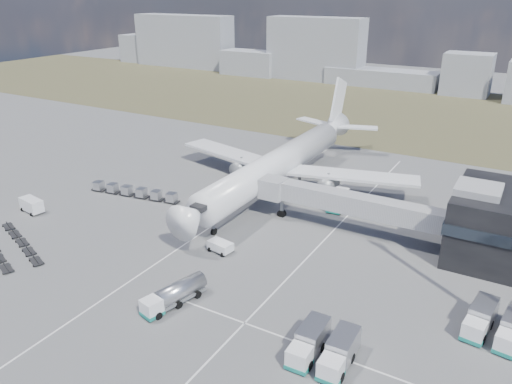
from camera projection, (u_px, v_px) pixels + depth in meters
The scene contains 13 objects.
ground at pixel (179, 259), 72.24m from camera, with size 420.00×420.00×0.00m, color #565659.
grass_strip at pixel (392, 110), 160.37m from camera, with size 420.00×90.00×0.01m, color #4B432D.
lane_markings at pixel (247, 267), 70.12m from camera, with size 47.12×110.00×0.01m.
jet_bridge at pixel (336, 200), 79.33m from camera, with size 30.30×3.80×7.05m.
airliner at pixel (282, 162), 96.17m from camera, with size 51.59×64.53×17.62m.
skyline at pixel (375, 62), 198.89m from camera, with size 314.30×24.43×25.36m.
fuel_tanker at pixel (174, 295), 61.35m from camera, with size 4.28×9.13×2.86m.
pushback_tug at pixel (220, 247), 73.99m from camera, with size 3.67×2.07×1.61m, color white.
utility_van at pixel (32, 205), 86.94m from camera, with size 4.70×2.12×2.47m, color white.
catering_truck at pixel (338, 201), 88.28m from camera, with size 2.97×6.29×2.81m.
service_trucks_near at pixel (324, 347), 52.20m from camera, with size 5.98×7.12×2.83m.
service_trucks_far at pixel (496, 324), 55.82m from camera, with size 6.68×7.67×2.81m.
uld_row at pixel (134, 192), 93.39m from camera, with size 18.76×4.39×1.70m.
Camera 1 is at (41.25, -49.08, 36.43)m, focal length 35.00 mm.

